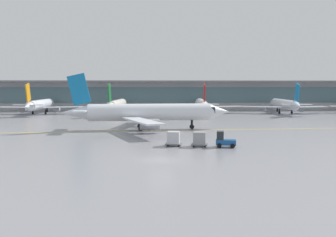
{
  "coord_description": "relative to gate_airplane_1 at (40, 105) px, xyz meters",
  "views": [
    {
      "loc": [
        -1.14,
        -40.22,
        8.12
      ],
      "look_at": [
        1.62,
        17.11,
        3.0
      ],
      "focal_mm": 40.08,
      "sensor_mm": 36.0,
      "label": 1
    }
  ],
  "objects": [
    {
      "name": "ground_plane",
      "position": [
        32.18,
        -67.23,
        -2.61
      ],
      "size": [
        400.0,
        400.0,
        0.0
      ],
      "primitive_type": "plane",
      "color": "gray"
    },
    {
      "name": "taxiway_centreline_stripe",
      "position": [
        31.02,
        -41.03,
        -2.61
      ],
      "size": [
        109.74,
        8.33,
        0.01
      ],
      "primitive_type": "cube",
      "rotation": [
        0.0,
        0.0,
        0.07
      ],
      "color": "yellow",
      "rests_on": "ground_plane"
    },
    {
      "name": "terminal_concourse",
      "position": [
        32.18,
        18.56,
        2.31
      ],
      "size": [
        186.83,
        11.0,
        9.6
      ],
      "color": "#9EA3A8",
      "rests_on": "ground_plane"
    },
    {
      "name": "gate_airplane_1",
      "position": [
        0.0,
        0.0,
        0.0
      ],
      "size": [
        24.44,
        26.18,
        8.7
      ],
      "rotation": [
        0.0,
        0.0,
        1.57
      ],
      "color": "silver",
      "rests_on": "ground_plane"
    },
    {
      "name": "gate_airplane_2",
      "position": [
        21.65,
        -1.01,
        -0.03
      ],
      "size": [
        24.06,
        25.98,
        8.6
      ],
      "rotation": [
        0.0,
        0.0,
        1.48
      ],
      "color": "silver",
      "rests_on": "ground_plane"
    },
    {
      "name": "gate_airplane_3",
      "position": [
        46.04,
        1.04,
        -0.0
      ],
      "size": [
        24.35,
        26.24,
        8.69
      ],
      "rotation": [
        0.0,
        0.0,
        1.5
      ],
      "color": "white",
      "rests_on": "ground_plane"
    },
    {
      "name": "gate_airplane_4",
      "position": [
        69.69,
        -1.61,
        0.0
      ],
      "size": [
        24.41,
        26.26,
        8.7
      ],
      "rotation": [
        0.0,
        0.0,
        1.52
      ],
      "color": "silver",
      "rests_on": "ground_plane"
    },
    {
      "name": "taxiing_regional_jet",
      "position": [
        30.63,
        -39.06,
        0.48
      ],
      "size": [
        31.09,
        28.83,
        10.29
      ],
      "rotation": [
        0.0,
        0.0,
        0.07
      ],
      "color": "silver",
      "rests_on": "ground_plane"
    },
    {
      "name": "baggage_tug",
      "position": [
        40.76,
        -59.15,
        -1.72
      ],
      "size": [
        2.82,
        2.02,
        2.1
      ],
      "rotation": [
        0.0,
        0.0,
        -0.19
      ],
      "color": "#194C8C",
      "rests_on": "ground_plane"
    },
    {
      "name": "cargo_dolly_lead",
      "position": [
        37.57,
        -58.54,
        -1.56
      ],
      "size": [
        2.36,
        1.97,
        1.94
      ],
      "rotation": [
        0.0,
        0.0,
        -0.19
      ],
      "color": "#595B60",
      "rests_on": "ground_plane"
    },
    {
      "name": "cargo_dolly_trailing",
      "position": [
        34.17,
        -57.89,
        -1.56
      ],
      "size": [
        2.36,
        1.97,
        1.94
      ],
      "rotation": [
        0.0,
        0.0,
        -0.19
      ],
      "color": "#595B60",
      "rests_on": "ground_plane"
    }
  ]
}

